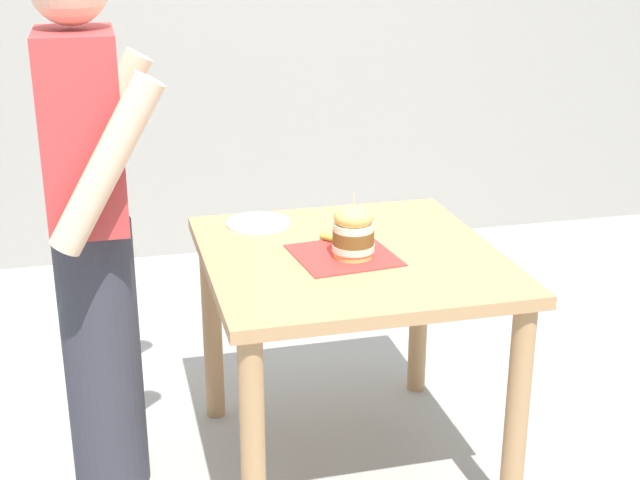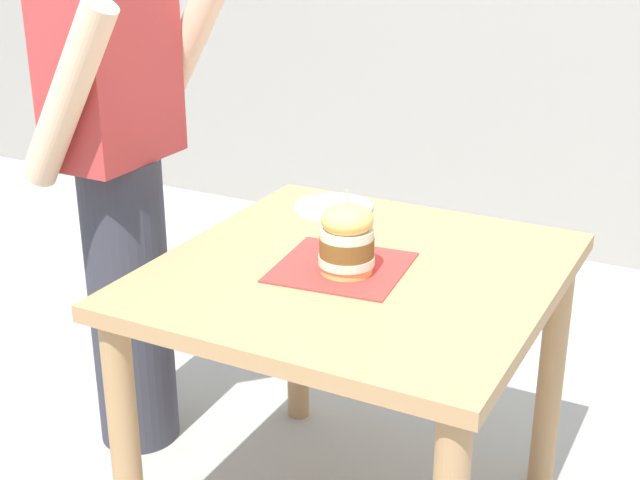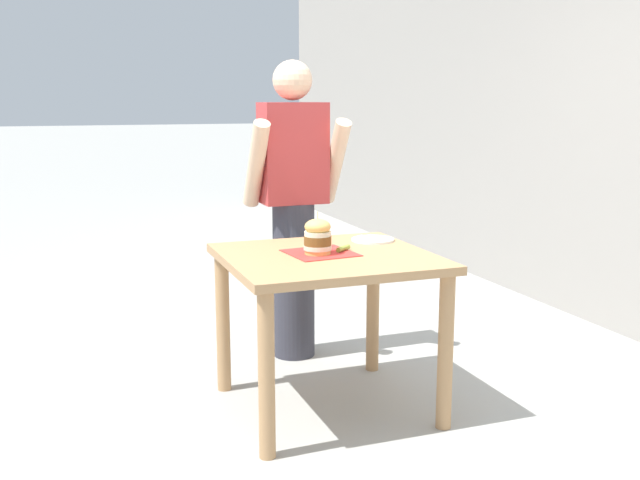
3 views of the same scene
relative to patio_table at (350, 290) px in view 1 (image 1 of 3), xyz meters
The scene contains 7 objects.
ground_plane 0.63m from the patio_table, ahead, with size 80.00×80.00×0.00m, color #9E9E99.
patio_table is the anchor object (origin of this frame).
serving_paper 0.14m from the patio_table, 128.78° to the left, with size 0.30×0.30×0.00m, color red.
sandwich 0.22m from the patio_table, behind, with size 0.13×0.13×0.20m.
pickle_spear 0.18m from the patio_table, 18.09° to the left, with size 0.02×0.02×0.10m, color #8EA83D.
side_plate_with_forks 0.43m from the patio_table, 34.58° to the left, with size 0.22×0.22×0.02m.
diner_across_table 0.82m from the patio_table, 83.39° to the left, with size 0.55×0.35×1.69m.
Camera 1 is at (-2.51, 0.74, 1.75)m, focal length 50.00 mm.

